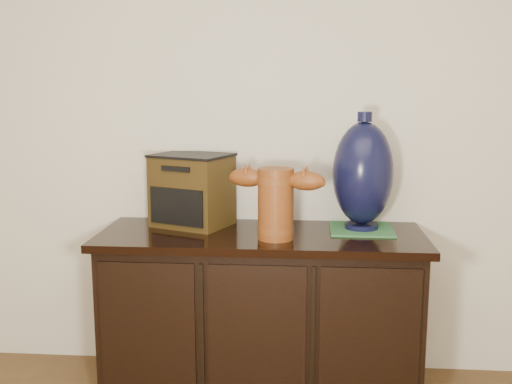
# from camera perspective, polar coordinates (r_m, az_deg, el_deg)

# --- Properties ---
(room) EXTENTS (5.00, 5.00, 5.00)m
(room) POSITION_cam_1_polar(r_m,az_deg,el_deg) (0.44, -20.59, -4.86)
(room) COLOR #51371B
(room) RESTS_ON ground
(sideboard) EXTENTS (1.46, 0.56, 0.75)m
(sideboard) POSITION_cam_1_polar(r_m,az_deg,el_deg) (2.81, 0.49, -11.24)
(sideboard) COLOR black
(sideboard) RESTS_ON ground
(terracotta_vessel) EXTENTS (0.43, 0.19, 0.31)m
(terracotta_vessel) POSITION_cam_1_polar(r_m,az_deg,el_deg) (2.56, 1.89, -0.71)
(terracotta_vessel) COLOR brown
(terracotta_vessel) RESTS_ON sideboard
(tv_radio) EXTENTS (0.42, 0.38, 0.34)m
(tv_radio) POSITION_cam_1_polar(r_m,az_deg,el_deg) (2.83, -6.10, 0.19)
(tv_radio) COLOR #36270D
(tv_radio) RESTS_ON sideboard
(green_mat) EXTENTS (0.29, 0.29, 0.01)m
(green_mat) POSITION_cam_1_polar(r_m,az_deg,el_deg) (2.79, 9.99, -3.49)
(green_mat) COLOR #316E3B
(green_mat) RESTS_ON sideboard
(lamp_base) EXTENTS (0.28, 0.28, 0.53)m
(lamp_base) POSITION_cam_1_polar(r_m,az_deg,el_deg) (2.74, 10.15, 1.72)
(lamp_base) COLOR black
(lamp_base) RESTS_ON green_mat
(spray_can) EXTENTS (0.06, 0.06, 0.19)m
(spray_can) POSITION_cam_1_polar(r_m,az_deg,el_deg) (2.87, 2.63, -1.17)
(spray_can) COLOR #601E10
(spray_can) RESTS_ON sideboard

